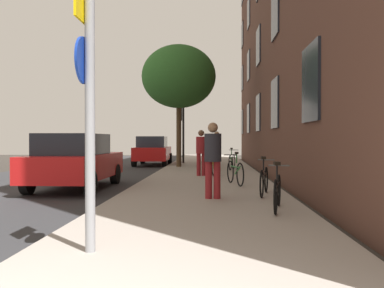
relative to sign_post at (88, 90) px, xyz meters
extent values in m
plane|color=#332D28|center=(-2.23, 12.08, -2.05)|extent=(41.80, 41.80, 0.00)
cube|color=#2D2D30|center=(-4.33, 12.08, -2.05)|extent=(7.00, 38.00, 0.01)
cube|color=#9E9389|center=(1.27, 12.08, -1.99)|extent=(4.20, 38.00, 0.12)
cube|color=#1E232D|center=(3.59, 4.08, 0.62)|extent=(0.06, 1.45, 1.66)
cube|color=#1E232D|center=(3.59, 9.08, 0.62)|extent=(0.06, 1.45, 1.66)
cube|color=#1E232D|center=(3.59, 14.08, 0.62)|extent=(0.06, 1.45, 1.66)
cube|color=#1E232D|center=(3.59, 19.08, 0.62)|extent=(0.06, 1.45, 1.66)
cube|color=#1E232D|center=(3.59, 24.08, 0.62)|extent=(0.06, 1.45, 1.66)
cube|color=#1E232D|center=(3.59, 9.08, 3.67)|extent=(0.06, 1.45, 1.66)
cube|color=#1E232D|center=(3.59, 14.08, 3.67)|extent=(0.06, 1.45, 1.66)
cube|color=#1E232D|center=(3.59, 19.08, 3.67)|extent=(0.06, 1.45, 1.66)
cube|color=#1E232D|center=(3.59, 24.08, 3.67)|extent=(0.06, 1.45, 1.66)
cube|color=#1E232D|center=(3.59, 19.08, 6.72)|extent=(0.06, 1.45, 1.66)
cube|color=#1E232D|center=(3.59, 24.08, 6.72)|extent=(0.06, 1.45, 1.66)
cylinder|color=gray|center=(0.02, 0.00, -0.33)|extent=(0.12, 0.12, 3.20)
cylinder|color=#14339E|center=(-0.06, 0.00, 0.36)|extent=(0.03, 0.56, 0.56)
cylinder|color=black|center=(-0.16, 18.57, -0.30)|extent=(0.12, 0.12, 3.27)
cube|color=black|center=(-0.34, 18.57, 0.89)|extent=(0.20, 0.24, 0.80)
sphere|color=#4B0707|center=(-0.45, 18.57, 1.15)|extent=(0.16, 0.16, 0.16)
sphere|color=orange|center=(-0.45, 18.57, 0.89)|extent=(0.16, 0.16, 0.16)
sphere|color=#083E11|center=(-0.45, 18.57, 0.63)|extent=(0.16, 0.16, 0.16)
cylinder|color=#4C3823|center=(-0.16, 15.32, -0.26)|extent=(0.24, 0.24, 3.35)
ellipsoid|color=#2D6628|center=(-0.16, 15.32, 2.50)|extent=(3.64, 3.64, 3.10)
torus|color=black|center=(2.83, 3.51, -1.61)|extent=(0.18, 0.63, 0.64)
torus|color=black|center=(2.62, 2.52, -1.61)|extent=(0.18, 0.63, 0.64)
cylinder|color=black|center=(2.73, 3.02, -1.44)|extent=(0.23, 0.85, 0.04)
cylinder|color=black|center=(2.67, 2.77, -1.52)|extent=(0.16, 0.52, 0.28)
cylinder|color=black|center=(2.69, 2.87, -1.19)|extent=(0.04, 0.04, 0.28)
cube|color=black|center=(2.69, 2.87, -1.03)|extent=(0.10, 0.24, 0.06)
cylinder|color=#4C4C4C|center=(2.83, 3.51, -1.11)|extent=(0.42, 0.12, 0.03)
torus|color=black|center=(2.85, 5.62, -1.61)|extent=(0.19, 0.64, 0.65)
torus|color=black|center=(2.62, 4.62, -1.61)|extent=(0.19, 0.64, 0.65)
cylinder|color=black|center=(2.74, 5.12, -1.43)|extent=(0.24, 0.86, 0.04)
cylinder|color=black|center=(2.68, 4.87, -1.51)|extent=(0.16, 0.52, 0.28)
cylinder|color=black|center=(2.70, 4.97, -1.18)|extent=(0.04, 0.04, 0.28)
cube|color=black|center=(2.70, 4.97, -1.02)|extent=(0.10, 0.24, 0.06)
cylinder|color=#4C4C4C|center=(2.85, 5.62, -1.10)|extent=(0.42, 0.12, 0.03)
torus|color=black|center=(2.05, 7.87, -1.59)|extent=(0.19, 0.68, 0.69)
torus|color=black|center=(2.28, 6.85, -1.59)|extent=(0.19, 0.68, 0.69)
cylinder|color=#267233|center=(2.17, 7.36, -1.40)|extent=(0.24, 0.87, 0.04)
cylinder|color=#267233|center=(2.22, 7.11, -1.49)|extent=(0.16, 0.53, 0.29)
cylinder|color=#267233|center=(2.20, 7.21, -1.15)|extent=(0.04, 0.04, 0.28)
cube|color=black|center=(2.20, 7.21, -0.99)|extent=(0.10, 0.24, 0.06)
cylinder|color=#4C4C4C|center=(2.05, 7.87, -1.07)|extent=(0.42, 0.12, 0.03)
torus|color=black|center=(1.35, 11.22, -1.61)|extent=(0.16, 0.64, 0.64)
torus|color=black|center=(1.54, 10.27, -1.61)|extent=(0.16, 0.64, 0.64)
cylinder|color=#C68C19|center=(1.45, 10.74, -1.43)|extent=(0.20, 0.82, 0.04)
cylinder|color=#C68C19|center=(1.49, 10.50, -1.52)|extent=(0.14, 0.50, 0.27)
cylinder|color=#C68C19|center=(1.47, 10.60, -1.19)|extent=(0.04, 0.04, 0.28)
cube|color=black|center=(1.47, 10.60, -1.03)|extent=(0.10, 0.24, 0.06)
cylinder|color=#4C4C4C|center=(1.35, 11.22, -1.11)|extent=(0.42, 0.11, 0.03)
torus|color=black|center=(2.47, 13.92, -1.59)|extent=(0.18, 0.68, 0.68)
torus|color=black|center=(2.27, 12.99, -1.59)|extent=(0.18, 0.68, 0.68)
cylinder|color=#267233|center=(2.37, 13.45, -1.40)|extent=(0.21, 0.80, 0.04)
cylinder|color=#267233|center=(2.32, 13.22, -1.49)|extent=(0.15, 0.49, 0.27)
cylinder|color=#267233|center=(2.34, 13.31, -1.15)|extent=(0.04, 0.04, 0.28)
cube|color=black|center=(2.34, 13.31, -0.99)|extent=(0.10, 0.24, 0.06)
cylinder|color=#4C4C4C|center=(2.47, 13.92, -1.07)|extent=(0.42, 0.12, 0.03)
cylinder|color=maroon|center=(1.41, 4.48, -1.51)|extent=(0.16, 0.16, 0.84)
cylinder|color=maroon|center=(1.60, 4.48, -1.51)|extent=(0.16, 0.16, 0.84)
cylinder|color=#26262D|center=(1.50, 4.48, -0.77)|extent=(0.43, 0.43, 0.63)
sphere|color=#936B4C|center=(1.50, 4.48, -0.32)|extent=(0.23, 0.23, 0.23)
cylinder|color=maroon|center=(0.99, 10.32, -1.52)|extent=(0.15, 0.15, 0.83)
cylinder|color=maroon|center=(1.17, 10.32, -1.52)|extent=(0.15, 0.15, 0.83)
cylinder|color=maroon|center=(1.08, 10.32, -0.80)|extent=(0.49, 0.49, 0.62)
sphere|color=brown|center=(1.08, 10.32, -0.35)|extent=(0.22, 0.22, 0.22)
cylinder|color=olive|center=(1.61, 13.99, -1.52)|extent=(0.16, 0.16, 0.83)
cylinder|color=olive|center=(1.79, 13.99, -1.52)|extent=(0.16, 0.16, 0.83)
cylinder|color=#26262D|center=(1.70, 13.99, -0.79)|extent=(0.53, 0.53, 0.63)
sphere|color=#936B4C|center=(1.70, 13.99, -0.34)|extent=(0.23, 0.23, 0.23)
cube|color=red|center=(-2.53, 7.10, -1.37)|extent=(1.84, 4.34, 0.70)
cube|color=#1E232D|center=(-2.53, 6.88, -0.72)|extent=(1.55, 2.43, 0.60)
cylinder|color=black|center=(-3.37, 8.49, -1.72)|extent=(0.22, 0.64, 0.64)
cylinder|color=black|center=(-1.70, 8.49, -1.72)|extent=(0.22, 0.64, 0.64)
cylinder|color=black|center=(-3.37, 5.71, -1.72)|extent=(0.22, 0.64, 0.64)
cylinder|color=black|center=(-1.70, 5.71, -1.72)|extent=(0.22, 0.64, 0.64)
cube|color=red|center=(-1.85, 18.19, -1.37)|extent=(1.94, 4.36, 0.70)
cube|color=#2D3847|center=(-1.85, 17.97, -0.72)|extent=(1.59, 2.46, 0.60)
cylinder|color=black|center=(-2.67, 19.56, -1.72)|extent=(0.22, 0.64, 0.64)
cylinder|color=black|center=(-1.04, 19.56, -1.72)|extent=(0.22, 0.64, 0.64)
cylinder|color=black|center=(-2.67, 16.81, -1.72)|extent=(0.22, 0.64, 0.64)
cylinder|color=black|center=(-1.04, 16.81, -1.72)|extent=(0.22, 0.64, 0.64)
camera|label=1|loc=(1.48, -4.84, -0.58)|focal=38.39mm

